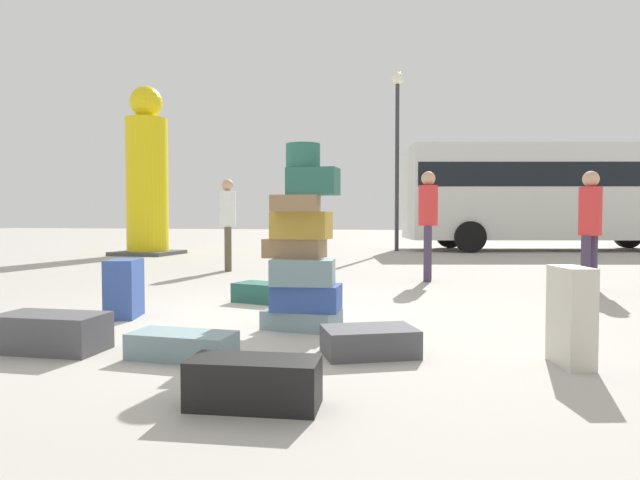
{
  "coord_description": "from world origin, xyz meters",
  "views": [
    {
      "loc": [
        1.71,
        -4.84,
        1.0
      ],
      "look_at": [
        0.39,
        0.55,
        0.77
      ],
      "focal_mm": 30.73,
      "sensor_mm": 36.0,
      "label": 1
    }
  ],
  "objects_px": {
    "suitcase_slate_behind_tower": "(182,345)",
    "parked_bus": "(556,191)",
    "lamp_post": "(397,132)",
    "suitcase_navy_right_side": "(124,288)",
    "person_tourist_with_camera": "(428,216)",
    "yellow_dummy_statue": "(147,180)",
    "suitcase_charcoal_foreground_near": "(51,332)",
    "suitcase_charcoal_white_trunk": "(369,341)",
    "suitcase_black_foreground_far": "(254,383)",
    "suitcase_teal_upright_blue": "(262,292)",
    "person_passerby_in_red": "(590,220)",
    "suitcase_cream_left_side": "(571,316)",
    "suitcase_tower": "(303,254)",
    "person_bearded_onlooker": "(228,216)"
  },
  "relations": [
    {
      "from": "suitcase_slate_behind_tower",
      "to": "parked_bus",
      "type": "relative_size",
      "value": 0.08
    },
    {
      "from": "parked_bus",
      "to": "lamp_post",
      "type": "height_order",
      "value": "lamp_post"
    },
    {
      "from": "suitcase_navy_right_side",
      "to": "person_tourist_with_camera",
      "type": "height_order",
      "value": "person_tourist_with_camera"
    },
    {
      "from": "yellow_dummy_statue",
      "to": "parked_bus",
      "type": "xyz_separation_m",
      "value": [
        11.06,
        4.87,
        -0.18
      ]
    },
    {
      "from": "suitcase_charcoal_foreground_near",
      "to": "lamp_post",
      "type": "bearing_deg",
      "value": 82.06
    },
    {
      "from": "parked_bus",
      "to": "suitcase_charcoal_white_trunk",
      "type": "bearing_deg",
      "value": -117.74
    },
    {
      "from": "suitcase_black_foreground_far",
      "to": "suitcase_charcoal_foreground_near",
      "type": "xyz_separation_m",
      "value": [
        -1.9,
        0.78,
        0.01
      ]
    },
    {
      "from": "suitcase_slate_behind_tower",
      "to": "parked_bus",
      "type": "bearing_deg",
      "value": 72.99
    },
    {
      "from": "lamp_post",
      "to": "suitcase_charcoal_foreground_near",
      "type": "bearing_deg",
      "value": -95.45
    },
    {
      "from": "suitcase_charcoal_white_trunk",
      "to": "suitcase_teal_upright_blue",
      "type": "height_order",
      "value": "suitcase_teal_upright_blue"
    },
    {
      "from": "suitcase_charcoal_white_trunk",
      "to": "person_passerby_in_red",
      "type": "bearing_deg",
      "value": 36.38
    },
    {
      "from": "suitcase_charcoal_white_trunk",
      "to": "suitcase_charcoal_foreground_near",
      "type": "height_order",
      "value": "suitcase_charcoal_foreground_near"
    },
    {
      "from": "person_tourist_with_camera",
      "to": "parked_bus",
      "type": "height_order",
      "value": "parked_bus"
    },
    {
      "from": "suitcase_cream_left_side",
      "to": "suitcase_black_foreground_far",
      "type": "bearing_deg",
      "value": -160.24
    },
    {
      "from": "suitcase_tower",
      "to": "person_tourist_with_camera",
      "type": "relative_size",
      "value": 0.96
    },
    {
      "from": "suitcase_black_foreground_far",
      "to": "parked_bus",
      "type": "height_order",
      "value": "parked_bus"
    },
    {
      "from": "yellow_dummy_statue",
      "to": "suitcase_navy_right_side",
      "type": "bearing_deg",
      "value": -60.11
    },
    {
      "from": "parked_bus",
      "to": "lamp_post",
      "type": "distance_m",
      "value": 5.24
    },
    {
      "from": "person_tourist_with_camera",
      "to": "yellow_dummy_statue",
      "type": "relative_size",
      "value": 0.38
    },
    {
      "from": "person_tourist_with_camera",
      "to": "parked_bus",
      "type": "bearing_deg",
      "value": 159.27
    },
    {
      "from": "suitcase_black_foreground_far",
      "to": "yellow_dummy_statue",
      "type": "height_order",
      "value": "yellow_dummy_statue"
    },
    {
      "from": "suitcase_charcoal_white_trunk",
      "to": "suitcase_navy_right_side",
      "type": "bearing_deg",
      "value": 136.4
    },
    {
      "from": "suitcase_black_foreground_far",
      "to": "lamp_post",
      "type": "distance_m",
      "value": 14.26
    },
    {
      "from": "suitcase_slate_behind_tower",
      "to": "person_tourist_with_camera",
      "type": "relative_size",
      "value": 0.43
    },
    {
      "from": "suitcase_charcoal_foreground_near",
      "to": "person_bearded_onlooker",
      "type": "relative_size",
      "value": 0.46
    },
    {
      "from": "suitcase_cream_left_side",
      "to": "parked_bus",
      "type": "distance_m",
      "value": 14.4
    },
    {
      "from": "suitcase_charcoal_foreground_near",
      "to": "suitcase_teal_upright_blue",
      "type": "bearing_deg",
      "value": 72.16
    },
    {
      "from": "suitcase_teal_upright_blue",
      "to": "parked_bus",
      "type": "height_order",
      "value": "parked_bus"
    },
    {
      "from": "suitcase_charcoal_foreground_near",
      "to": "suitcase_teal_upright_blue",
      "type": "relative_size",
      "value": 1.25
    },
    {
      "from": "suitcase_teal_upright_blue",
      "to": "person_bearded_onlooker",
      "type": "height_order",
      "value": "person_bearded_onlooker"
    },
    {
      "from": "suitcase_black_foreground_far",
      "to": "parked_bus",
      "type": "bearing_deg",
      "value": 69.59
    },
    {
      "from": "person_bearded_onlooker",
      "to": "person_passerby_in_red",
      "type": "xyz_separation_m",
      "value": [
        5.93,
        -1.33,
        -0.05
      ]
    },
    {
      "from": "suitcase_cream_left_side",
      "to": "person_passerby_in_red",
      "type": "relative_size",
      "value": 0.41
    },
    {
      "from": "person_tourist_with_camera",
      "to": "parked_bus",
      "type": "relative_size",
      "value": 0.18
    },
    {
      "from": "suitcase_charcoal_foreground_near",
      "to": "parked_bus",
      "type": "bearing_deg",
      "value": 65.4
    },
    {
      "from": "suitcase_slate_behind_tower",
      "to": "yellow_dummy_statue",
      "type": "bearing_deg",
      "value": 123.91
    },
    {
      "from": "person_bearded_onlooker",
      "to": "suitcase_black_foreground_far",
      "type": "bearing_deg",
      "value": -1.98
    },
    {
      "from": "suitcase_navy_right_side",
      "to": "suitcase_cream_left_side",
      "type": "relative_size",
      "value": 0.87
    },
    {
      "from": "suitcase_black_foreground_far",
      "to": "person_tourist_with_camera",
      "type": "xyz_separation_m",
      "value": [
        0.62,
        6.03,
        0.9
      ]
    },
    {
      "from": "suitcase_charcoal_white_trunk",
      "to": "suitcase_black_foreground_far",
      "type": "bearing_deg",
      "value": -133.54
    },
    {
      "from": "suitcase_charcoal_white_trunk",
      "to": "yellow_dummy_statue",
      "type": "bearing_deg",
      "value": 104.3
    },
    {
      "from": "suitcase_charcoal_foreground_near",
      "to": "suitcase_cream_left_side",
      "type": "relative_size",
      "value": 1.18
    },
    {
      "from": "suitcase_black_foreground_far",
      "to": "person_bearded_onlooker",
      "type": "bearing_deg",
      "value": 108.63
    },
    {
      "from": "suitcase_tower",
      "to": "parked_bus",
      "type": "distance_m",
      "value": 14.12
    },
    {
      "from": "yellow_dummy_statue",
      "to": "person_tourist_with_camera",
      "type": "bearing_deg",
      "value": -30.58
    },
    {
      "from": "suitcase_teal_upright_blue",
      "to": "person_tourist_with_camera",
      "type": "height_order",
      "value": "person_tourist_with_camera"
    },
    {
      "from": "suitcase_charcoal_white_trunk",
      "to": "suitcase_charcoal_foreground_near",
      "type": "xyz_separation_m",
      "value": [
        -2.33,
        -0.45,
        0.04
      ]
    },
    {
      "from": "suitcase_navy_right_side",
      "to": "suitcase_teal_upright_blue",
      "type": "bearing_deg",
      "value": 35.81
    },
    {
      "from": "suitcase_charcoal_foreground_near",
      "to": "person_tourist_with_camera",
      "type": "height_order",
      "value": "person_tourist_with_camera"
    },
    {
      "from": "person_bearded_onlooker",
      "to": "lamp_post",
      "type": "bearing_deg",
      "value": 134.41
    }
  ]
}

